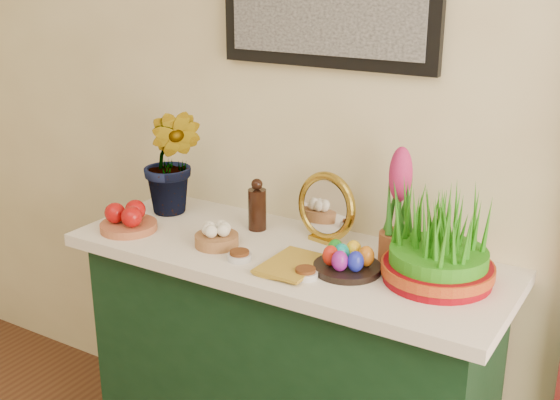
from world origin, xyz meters
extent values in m
cube|color=#F4EBB8|center=(0.00, 2.25, 1.35)|extent=(4.00, 0.04, 2.70)
cube|color=#12321B|center=(-0.01, 2.00, 0.42)|extent=(1.30, 0.45, 0.85)
cube|color=white|center=(-0.01, 2.00, 0.87)|extent=(1.40, 0.55, 0.04)
imported|color=#286E1D|center=(-0.53, 2.08, 1.14)|extent=(0.30, 0.27, 0.51)
cylinder|color=#AF5E3B|center=(-0.55, 1.87, 0.90)|extent=(0.20, 0.20, 0.03)
cylinder|color=#A87244|center=(-0.22, 1.92, 0.91)|extent=(0.15, 0.15, 0.04)
cylinder|color=black|center=(-0.19, 2.10, 0.96)|extent=(0.06, 0.06, 0.14)
sphere|color=black|center=(-0.19, 2.10, 1.05)|extent=(0.04, 0.04, 0.04)
cube|color=gold|center=(0.05, 2.13, 0.90)|extent=(0.10, 0.06, 0.01)
torus|color=gold|center=(0.05, 2.14, 1.00)|extent=(0.23, 0.09, 0.23)
cylinder|color=silver|center=(0.05, 2.14, 1.00)|extent=(0.17, 0.06, 0.17)
imported|color=#B28C28|center=(0.00, 1.89, 0.90)|extent=(0.15, 0.21, 0.03)
cylinder|color=silver|center=(-0.09, 1.86, 0.90)|extent=(0.07, 0.07, 0.02)
cylinder|color=#592D14|center=(-0.09, 1.86, 0.91)|extent=(0.06, 0.06, 0.01)
cylinder|color=silver|center=(0.14, 1.86, 0.90)|extent=(0.07, 0.07, 0.02)
cylinder|color=#592D14|center=(0.14, 1.86, 0.91)|extent=(0.06, 0.06, 0.01)
cylinder|color=black|center=(0.22, 1.96, 0.90)|extent=(0.22, 0.22, 0.02)
ellipsoid|color=red|center=(0.18, 1.93, 0.94)|extent=(0.05, 0.05, 0.06)
ellipsoid|color=#1B25C0|center=(0.26, 1.93, 0.94)|extent=(0.05, 0.05, 0.06)
ellipsoid|color=yellow|center=(0.22, 2.00, 0.94)|extent=(0.05, 0.05, 0.06)
ellipsoid|color=#1A8F1E|center=(0.17, 1.98, 0.94)|extent=(0.05, 0.05, 0.06)
ellipsoid|color=#CC6B18|center=(0.27, 1.98, 0.94)|extent=(0.05, 0.05, 0.06)
ellipsoid|color=#861A92|center=(0.22, 1.91, 0.94)|extent=(0.05, 0.05, 0.06)
ellipsoid|color=#0DA59E|center=(0.20, 1.96, 0.94)|extent=(0.05, 0.05, 0.06)
cylinder|color=#954F2B|center=(0.31, 2.11, 0.93)|extent=(0.11, 0.11, 0.09)
ellipsoid|color=#BF2661|center=(0.31, 2.11, 1.16)|extent=(0.07, 0.07, 0.17)
cylinder|color=maroon|center=(0.47, 2.03, 0.92)|extent=(0.31, 0.31, 0.06)
cylinder|color=#A81012|center=(0.47, 2.03, 0.93)|extent=(0.32, 0.32, 0.03)
camera|label=1|loc=(1.02, 0.26, 1.75)|focal=45.00mm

